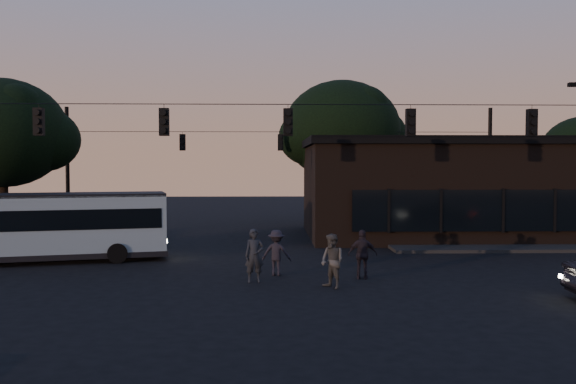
{
  "coord_description": "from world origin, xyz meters",
  "views": [
    {
      "loc": [
        -0.67,
        -19.45,
        4.03
      ],
      "look_at": [
        0.0,
        4.0,
        3.0
      ],
      "focal_mm": 40.0,
      "sensor_mm": 36.0,
      "label": 1
    }
  ],
  "objects_px": {
    "building": "(443,188)",
    "pedestrian_c": "(363,254)",
    "pedestrian_b": "(332,261)",
    "pedestrian_a": "(255,256)",
    "pedestrian_d": "(276,253)",
    "bus": "(41,224)"
  },
  "relations": [
    {
      "from": "pedestrian_c",
      "to": "pedestrian_a",
      "type": "bearing_deg",
      "value": 16.92
    },
    {
      "from": "pedestrian_d",
      "to": "pedestrian_a",
      "type": "bearing_deg",
      "value": 70.86
    },
    {
      "from": "pedestrian_c",
      "to": "pedestrian_d",
      "type": "relative_size",
      "value": 1.05
    },
    {
      "from": "bus",
      "to": "pedestrian_b",
      "type": "xyz_separation_m",
      "value": [
        11.37,
        -5.82,
        -0.7
      ]
    },
    {
      "from": "bus",
      "to": "pedestrian_d",
      "type": "distance_m",
      "value": 10.18
    },
    {
      "from": "building",
      "to": "pedestrian_b",
      "type": "bearing_deg",
      "value": -117.23
    },
    {
      "from": "pedestrian_a",
      "to": "pedestrian_c",
      "type": "height_order",
      "value": "pedestrian_a"
    },
    {
      "from": "building",
      "to": "pedestrian_a",
      "type": "distance_m",
      "value": 17.18
    },
    {
      "from": "building",
      "to": "pedestrian_b",
      "type": "height_order",
      "value": "building"
    },
    {
      "from": "bus",
      "to": "pedestrian_c",
      "type": "distance_m",
      "value": 13.29
    },
    {
      "from": "pedestrian_a",
      "to": "pedestrian_b",
      "type": "xyz_separation_m",
      "value": [
        2.54,
        -1.14,
        -0.03
      ]
    },
    {
      "from": "building",
      "to": "pedestrian_d",
      "type": "xyz_separation_m",
      "value": [
        -9.43,
        -12.4,
        -1.88
      ]
    },
    {
      "from": "bus",
      "to": "pedestrian_d",
      "type": "relative_size",
      "value": 6.23
    },
    {
      "from": "building",
      "to": "bus",
      "type": "bearing_deg",
      "value": -154.57
    },
    {
      "from": "pedestrian_b",
      "to": "building",
      "type": "bearing_deg",
      "value": 116.13
    },
    {
      "from": "building",
      "to": "pedestrian_c",
      "type": "bearing_deg",
      "value": -115.9
    },
    {
      "from": "bus",
      "to": "pedestrian_a",
      "type": "bearing_deg",
      "value": -41.93
    },
    {
      "from": "building",
      "to": "pedestrian_a",
      "type": "xyz_separation_m",
      "value": [
        -10.19,
        -13.72,
        -1.8
      ]
    },
    {
      "from": "building",
      "to": "pedestrian_b",
      "type": "relative_size",
      "value": 8.71
    },
    {
      "from": "pedestrian_c",
      "to": "building",
      "type": "bearing_deg",
      "value": -106.44
    },
    {
      "from": "pedestrian_b",
      "to": "pedestrian_d",
      "type": "height_order",
      "value": "pedestrian_b"
    },
    {
      "from": "pedestrian_d",
      "to": "pedestrian_c",
      "type": "bearing_deg",
      "value": 175.51
    }
  ]
}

